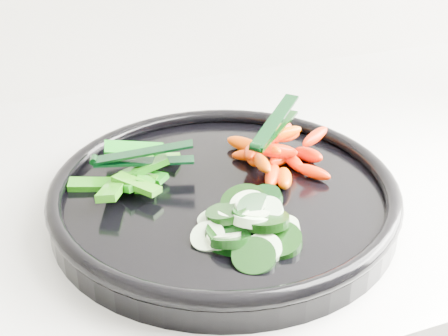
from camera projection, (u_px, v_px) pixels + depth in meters
name	position (u px, v px, depth m)	size (l,w,h in m)	color
veggie_tray	(224.00, 196.00, 0.67)	(0.49, 0.49, 0.04)	black
cucumber_pile	(245.00, 225.00, 0.60)	(0.12, 0.13, 0.04)	black
carrot_pile	(277.00, 153.00, 0.71)	(0.11, 0.14, 0.05)	#F31F00
pepper_pile	(133.00, 174.00, 0.69)	(0.13, 0.13, 0.04)	#096810
tong_carrot	(274.00, 126.00, 0.70)	(0.09, 0.09, 0.02)	black
tong_pepper	(140.00, 157.00, 0.68)	(0.11, 0.05, 0.02)	black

